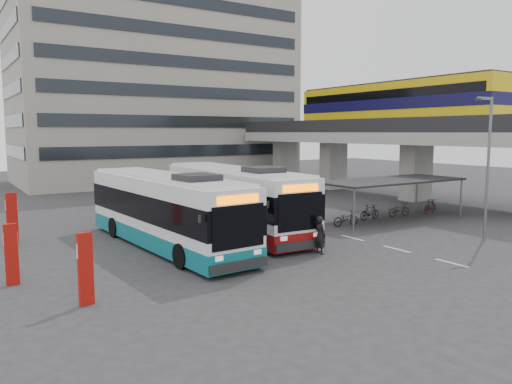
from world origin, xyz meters
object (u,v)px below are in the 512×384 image
bus_main (234,200)px  bus_teal (166,211)px  pedestrian (320,235)px  lamp_post (487,160)px

bus_main → bus_teal: bearing=-159.7°
pedestrian → lamp_post: 9.84m
bus_main → bus_teal: (-4.70, -1.52, -0.03)m
bus_main → pedestrian: (0.63, -6.72, -0.90)m
bus_main → bus_teal: bus_main is taller
bus_teal → pedestrian: size_ratio=7.34×
lamp_post → bus_teal: bearing=154.4°
lamp_post → bus_main: bearing=138.9°
bus_main → lamp_post: (9.62, -8.99, 2.38)m
bus_main → pedestrian: bus_main is taller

